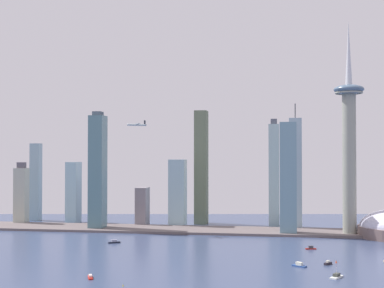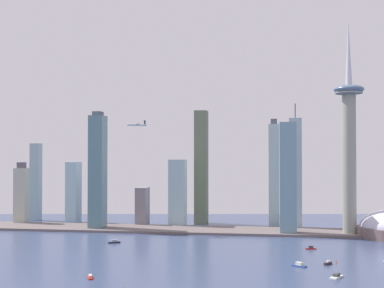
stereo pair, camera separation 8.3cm
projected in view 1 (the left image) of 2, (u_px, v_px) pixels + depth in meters
waterfront_pier at (217, 230)px, 769.19m from camera, size 741.38×76.39×3.16m
observation_tower at (349, 136)px, 731.29m from camera, size 39.70×39.70×284.89m
skyscraper_0 at (274, 174)px, 828.53m from camera, size 15.59×21.11×160.70m
skyscraper_1 at (98, 172)px, 791.48m from camera, size 20.61×25.84×168.83m
skyscraper_2 at (73, 192)px, 870.51m from camera, size 17.82×25.83×95.56m
skyscraper_4 at (21, 195)px, 852.85m from camera, size 18.95×16.49×95.36m
skyscraper_5 at (201, 167)px, 860.66m from camera, size 19.03×26.96×175.43m
skyscraper_6 at (178, 193)px, 827.85m from camera, size 23.88×27.23×99.88m
skyscraper_7 at (98, 202)px, 863.78m from camera, size 15.91×21.71×78.02m
skyscraper_8 at (288, 178)px, 738.35m from camera, size 22.03×20.71×150.29m
skyscraper_9 at (36, 182)px, 903.89m from camera, size 16.00×13.97×125.64m
skyscraper_10 at (295, 173)px, 794.98m from camera, size 18.03×14.07×180.97m
skyscraper_11 at (142, 206)px, 836.20m from camera, size 16.53×27.86×57.47m
boat_0 at (299, 265)px, 525.01m from camera, size 14.44×12.38×4.31m
boat_1 at (337, 276)px, 476.72m from camera, size 13.18×17.81×9.18m
boat_2 at (90, 277)px, 475.83m from camera, size 9.21×15.41×2.91m
boat_4 at (311, 248)px, 622.58m from camera, size 12.26×4.92×3.94m
boat_5 at (328, 263)px, 534.66m from camera, size 8.48×9.88×4.02m
boat_6 at (114, 242)px, 666.72m from camera, size 14.90×11.11×4.34m
channel_buoy_1 at (123, 285)px, 446.34m from camera, size 1.06×1.06×1.71m
channel_buoy_2 at (336, 261)px, 543.23m from camera, size 1.70×1.70×2.79m
airplane at (137, 125)px, 761.60m from camera, size 25.27×22.25×7.89m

